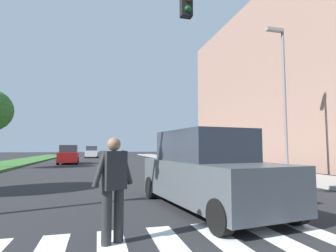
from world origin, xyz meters
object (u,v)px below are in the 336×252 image
(suv_crossing, at_px, (207,171))
(sedan_midblock, at_px, (69,155))
(street_lamp_right, at_px, (283,87))
(pedestrian_performer, at_px, (113,184))
(sedan_distant, at_px, (92,152))

(suv_crossing, distance_m, sedan_midblock, 20.98)
(street_lamp_right, bearing_deg, suv_crossing, -141.62)
(street_lamp_right, bearing_deg, sedan_midblock, 127.32)
(pedestrian_performer, height_order, sedan_distant, sedan_distant)
(pedestrian_performer, bearing_deg, suv_crossing, 38.12)
(sedan_distant, bearing_deg, suv_crossing, -84.36)
(pedestrian_performer, xyz_separation_m, suv_crossing, (2.45, 1.92, -0.00))
(street_lamp_right, relative_size, pedestrian_performer, 4.44)
(suv_crossing, xyz_separation_m, sedan_midblock, (-5.32, 20.29, -0.12))
(sedan_distant, bearing_deg, sedan_midblock, -96.50)
(sedan_midblock, bearing_deg, suv_crossing, -75.30)
(street_lamp_right, relative_size, sedan_midblock, 1.78)
(street_lamp_right, bearing_deg, sedan_distant, 107.73)
(pedestrian_performer, distance_m, suv_crossing, 3.11)
(sedan_distant, bearing_deg, pedestrian_performer, -88.33)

